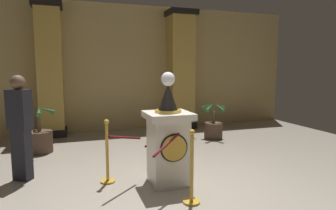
# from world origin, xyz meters

# --- Properties ---
(ground_plane) EXTENTS (11.48, 11.48, 0.00)m
(ground_plane) POSITION_xyz_m (0.00, 0.00, 0.00)
(ground_plane) COLOR #9E9384
(back_wall) EXTENTS (11.48, 0.16, 3.76)m
(back_wall) POSITION_xyz_m (0.00, 4.88, 1.88)
(back_wall) COLOR tan
(back_wall) RESTS_ON ground_plane
(pedestal_clock) EXTENTS (0.71, 0.71, 1.80)m
(pedestal_clock) POSITION_xyz_m (0.08, 0.25, 0.71)
(pedestal_clock) COLOR silver
(pedestal_clock) RESTS_ON ground_plane
(stanchion_near) EXTENTS (0.24, 0.24, 1.04)m
(stanchion_near) POSITION_xyz_m (-0.84, 0.60, 0.37)
(stanchion_near) COLOR gold
(stanchion_near) RESTS_ON ground_plane
(stanchion_far) EXTENTS (0.24, 0.24, 1.04)m
(stanchion_far) POSITION_xyz_m (0.17, -0.52, 0.36)
(stanchion_far) COLOR gold
(stanchion_far) RESTS_ON ground_plane
(velvet_rope) EXTENTS (1.09, 1.10, 0.22)m
(velvet_rope) POSITION_xyz_m (-0.33, 0.04, 0.79)
(velvet_rope) COLOR #591419
(column_left) EXTENTS (0.77, 0.77, 3.61)m
(column_left) POSITION_xyz_m (-1.89, 4.51, 1.79)
(column_left) COLOR black
(column_left) RESTS_ON ground_plane
(column_right) EXTENTS (0.87, 0.87, 3.61)m
(column_right) POSITION_xyz_m (1.89, 4.51, 1.79)
(column_right) COLOR black
(column_right) RESTS_ON ground_plane
(potted_palm_left) EXTENTS (0.68, 0.68, 1.08)m
(potted_palm_left) POSITION_xyz_m (-2.06, 2.82, 0.30)
(potted_palm_left) COLOR #4C3828
(potted_palm_left) RESTS_ON ground_plane
(potted_palm_right) EXTENTS (0.67, 0.65, 1.00)m
(potted_palm_right) POSITION_xyz_m (2.21, 2.82, 0.31)
(potted_palm_right) COLOR #4C3828
(potted_palm_right) RESTS_ON ground_plane
(bystander_guest) EXTENTS (0.42, 0.38, 1.75)m
(bystander_guest) POSITION_xyz_m (-2.17, 1.16, 0.93)
(bystander_guest) COLOR #26262D
(bystander_guest) RESTS_ON ground_plane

